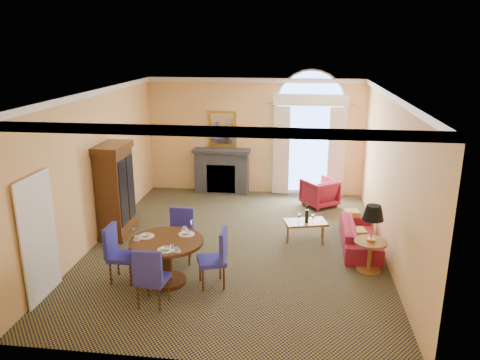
# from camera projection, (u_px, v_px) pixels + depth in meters

# --- Properties ---
(ground) EXTENTS (7.50, 7.50, 0.00)m
(ground) POSITION_uv_depth(u_px,v_px,m) (237.00, 246.00, 9.87)
(ground) COLOR #141034
(ground) RESTS_ON ground
(room_envelope) EXTENTS (6.04, 7.52, 3.45)m
(room_envelope) POSITION_uv_depth(u_px,v_px,m) (240.00, 122.00, 9.79)
(room_envelope) COLOR #FFC679
(room_envelope) RESTS_ON ground
(armoire) EXTENTS (0.59, 1.05, 2.05)m
(armoire) POSITION_uv_depth(u_px,v_px,m) (115.00, 192.00, 10.20)
(armoire) COLOR #3E220E
(armoire) RESTS_ON ground
(dining_table) EXTENTS (1.30, 1.30, 1.02)m
(dining_table) POSITION_uv_depth(u_px,v_px,m) (167.00, 252.00, 8.20)
(dining_table) COLOR #3E220E
(dining_table) RESTS_ON ground
(dining_chair_north) EXTENTS (0.54, 0.54, 1.05)m
(dining_chair_north) POSITION_uv_depth(u_px,v_px,m) (181.00, 231.00, 9.08)
(dining_chair_north) COLOR #29289E
(dining_chair_north) RESTS_ON ground
(dining_chair_south) EXTENTS (0.52, 0.52, 1.05)m
(dining_chair_south) POSITION_uv_depth(u_px,v_px,m) (150.00, 275.00, 7.40)
(dining_chair_south) COLOR #29289E
(dining_chair_south) RESTS_ON ground
(dining_chair_east) EXTENTS (0.60, 0.60, 1.05)m
(dining_chair_east) POSITION_uv_depth(u_px,v_px,m) (217.00, 254.00, 8.10)
(dining_chair_east) COLOR #29289E
(dining_chair_east) RESTS_ON ground
(dining_chair_west) EXTENTS (0.49, 0.48, 1.05)m
(dining_chair_west) POSITION_uv_depth(u_px,v_px,m) (117.00, 250.00, 8.28)
(dining_chair_west) COLOR #29289E
(dining_chair_west) RESTS_ON ground
(sofa) EXTENTS (0.77, 1.87, 0.54)m
(sofa) POSITION_uv_depth(u_px,v_px,m) (360.00, 236.00, 9.69)
(sofa) COLOR maroon
(sofa) RESTS_ON ground
(armchair) EXTENTS (1.10, 1.10, 0.72)m
(armchair) POSITION_uv_depth(u_px,v_px,m) (320.00, 193.00, 12.16)
(armchair) COLOR maroon
(armchair) RESTS_ON ground
(coffee_table) EXTENTS (0.98, 0.70, 0.82)m
(coffee_table) POSITION_uv_depth(u_px,v_px,m) (306.00, 222.00, 9.99)
(coffee_table) COLOR #99612D
(coffee_table) RESTS_ON ground
(side_table) EXTENTS (0.61, 0.61, 1.28)m
(side_table) POSITION_uv_depth(u_px,v_px,m) (372.00, 230.00, 8.55)
(side_table) COLOR #99612D
(side_table) RESTS_ON ground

